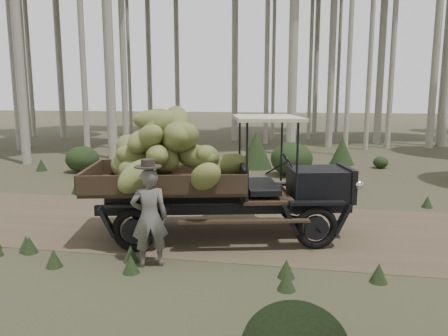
# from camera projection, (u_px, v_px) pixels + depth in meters

# --- Properties ---
(ground) EXTENTS (120.00, 120.00, 0.00)m
(ground) POSITION_uv_depth(u_px,v_px,m) (231.00, 227.00, 9.25)
(ground) COLOR #473D2B
(ground) RESTS_ON ground
(dirt_track) EXTENTS (70.00, 4.00, 0.01)m
(dirt_track) POSITION_uv_depth(u_px,v_px,m) (231.00, 227.00, 9.25)
(dirt_track) COLOR brown
(dirt_track) RESTS_ON ground
(banana_truck) EXTENTS (5.39, 3.18, 2.67)m
(banana_truck) POSITION_uv_depth(u_px,v_px,m) (193.00, 163.00, 8.37)
(banana_truck) COLOR black
(banana_truck) RESTS_ON ground
(farmer) EXTENTS (0.70, 0.59, 1.77)m
(farmer) POSITION_uv_depth(u_px,v_px,m) (149.00, 216.00, 7.04)
(farmer) COLOR #595852
(farmer) RESTS_ON ground
(undergrowth) EXTENTS (23.98, 18.70, 1.40)m
(undergrowth) POSITION_uv_depth(u_px,v_px,m) (189.00, 186.00, 10.82)
(undergrowth) COLOR #233319
(undergrowth) RESTS_ON ground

